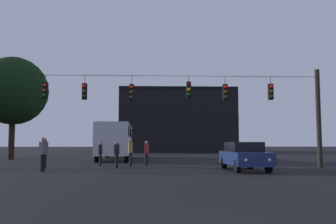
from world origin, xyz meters
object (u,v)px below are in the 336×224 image
(car_near_right, at_px, (244,155))
(pedestrian_near_bus, at_px, (146,152))
(pedestrian_crossing_center, at_px, (117,153))
(pedestrian_trailing, at_px, (100,152))
(pedestrian_crossing_right, at_px, (43,152))
(pedestrian_far_side, at_px, (130,151))
(pedestrian_crossing_left, at_px, (45,151))
(city_bus, at_px, (116,138))
(tree_left_silhouette, at_px, (13,91))

(car_near_right, relative_size, pedestrian_near_bus, 2.78)
(pedestrian_crossing_center, xyz_separation_m, pedestrian_trailing, (-1.25, 1.89, -0.03))
(pedestrian_crossing_right, relative_size, pedestrian_far_side, 1.02)
(pedestrian_near_bus, xyz_separation_m, pedestrian_trailing, (-2.94, -0.20, -0.03))
(pedestrian_crossing_left, height_order, pedestrian_near_bus, pedestrian_crossing_left)
(city_bus, relative_size, pedestrian_far_side, 6.39)
(pedestrian_crossing_left, relative_size, pedestrian_crossing_right, 0.97)
(city_bus, height_order, pedestrian_crossing_left, city_bus)
(pedestrian_trailing, distance_m, tree_left_silhouette, 13.37)
(pedestrian_crossing_center, distance_m, pedestrian_near_bus, 2.68)
(pedestrian_crossing_center, xyz_separation_m, pedestrian_far_side, (0.73, 0.88, 0.10))
(car_near_right, distance_m, pedestrian_far_side, 6.92)
(city_bus, bearing_deg, car_near_right, -55.46)
(pedestrian_far_side, height_order, tree_left_silhouette, tree_left_silhouette)
(city_bus, relative_size, pedestrian_crossing_center, 6.99)
(pedestrian_near_bus, distance_m, pedestrian_trailing, 2.94)
(city_bus, distance_m, car_near_right, 14.56)
(city_bus, bearing_deg, tree_left_silhouette, 178.21)
(pedestrian_crossing_left, height_order, pedestrian_crossing_center, pedestrian_crossing_left)
(pedestrian_crossing_center, relative_size, pedestrian_trailing, 1.03)
(pedestrian_crossing_center, height_order, tree_left_silhouette, tree_left_silhouette)
(pedestrian_trailing, bearing_deg, pedestrian_crossing_right, -119.13)
(car_near_right, height_order, tree_left_silhouette, tree_left_silhouette)
(pedestrian_trailing, bearing_deg, pedestrian_crossing_left, -153.70)
(pedestrian_trailing, bearing_deg, city_bus, 89.55)
(car_near_right, xyz_separation_m, pedestrian_near_bus, (-5.36, 4.02, 0.09))
(city_bus, relative_size, pedestrian_trailing, 7.20)
(pedestrian_crossing_center, bearing_deg, pedestrian_crossing_left, 174.90)
(city_bus, distance_m, pedestrian_far_side, 9.39)
(car_near_right, xyz_separation_m, pedestrian_trailing, (-8.30, 3.83, 0.07))
(city_bus, distance_m, pedestrian_crossing_center, 10.14)
(pedestrian_crossing_center, relative_size, pedestrian_near_bus, 1.00)
(pedestrian_crossing_left, bearing_deg, pedestrian_crossing_right, -74.73)
(pedestrian_crossing_center, height_order, pedestrian_far_side, pedestrian_far_side)
(car_near_right, relative_size, pedestrian_trailing, 2.86)
(pedestrian_far_side, bearing_deg, pedestrian_crossing_right, -143.79)
(city_bus, bearing_deg, pedestrian_far_side, -78.16)
(pedestrian_crossing_left, bearing_deg, car_near_right, -11.58)
(car_near_right, distance_m, pedestrian_crossing_right, 10.62)
(pedestrian_crossing_right, xyz_separation_m, tree_left_silhouette, (-6.71, 12.58, 4.98))
(city_bus, bearing_deg, pedestrian_crossing_left, -107.87)
(pedestrian_crossing_right, bearing_deg, pedestrian_far_side, 36.21)
(city_bus, height_order, pedestrian_far_side, city_bus)
(city_bus, distance_m, pedestrian_trailing, 8.20)
(pedestrian_near_bus, relative_size, pedestrian_far_side, 0.91)
(city_bus, xyz_separation_m, pedestrian_trailing, (-0.06, -8.13, -1.00))
(pedestrian_trailing, height_order, tree_left_silhouette, tree_left_silhouette)
(pedestrian_crossing_center, bearing_deg, pedestrian_crossing_right, -147.51)
(pedestrian_near_bus, bearing_deg, pedestrian_crossing_left, -164.14)
(pedestrian_near_bus, distance_m, tree_left_silhouette, 15.39)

